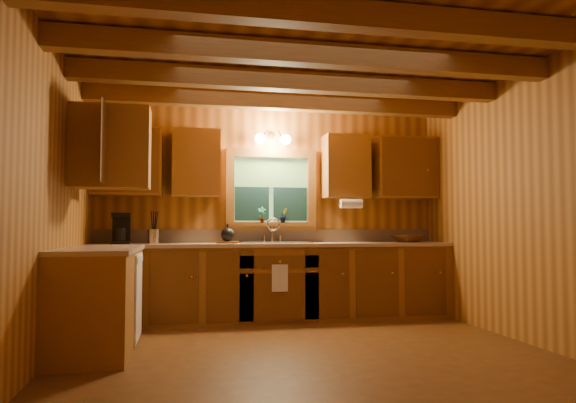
{
  "coord_description": "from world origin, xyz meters",
  "views": [
    {
      "loc": [
        -1.04,
        -4.46,
        1.07
      ],
      "look_at": [
        0.0,
        0.8,
        1.35
      ],
      "focal_mm": 32.44,
      "sensor_mm": 36.0,
      "label": 1
    }
  ],
  "objects_px": {
    "cutting_board": "(227,242)",
    "wicker_basket": "(408,239)",
    "coffee_maker": "(121,229)",
    "sink": "(275,247)"
  },
  "relations": [
    {
      "from": "cutting_board",
      "to": "wicker_basket",
      "type": "relative_size",
      "value": 0.65
    },
    {
      "from": "coffee_maker",
      "to": "cutting_board",
      "type": "bearing_deg",
      "value": -7.8
    },
    {
      "from": "sink",
      "to": "coffee_maker",
      "type": "height_order",
      "value": "coffee_maker"
    },
    {
      "from": "sink",
      "to": "cutting_board",
      "type": "distance_m",
      "value": 0.57
    },
    {
      "from": "coffee_maker",
      "to": "wicker_basket",
      "type": "height_order",
      "value": "coffee_maker"
    },
    {
      "from": "sink",
      "to": "wicker_basket",
      "type": "height_order",
      "value": "sink"
    },
    {
      "from": "cutting_board",
      "to": "sink",
      "type": "bearing_deg",
      "value": 12.08
    },
    {
      "from": "sink",
      "to": "cutting_board",
      "type": "xyz_separation_m",
      "value": [
        -0.56,
        -0.04,
        0.06
      ]
    },
    {
      "from": "sink",
      "to": "coffee_maker",
      "type": "bearing_deg",
      "value": 179.93
    },
    {
      "from": "coffee_maker",
      "to": "wicker_basket",
      "type": "distance_m",
      "value": 3.4
    }
  ]
}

